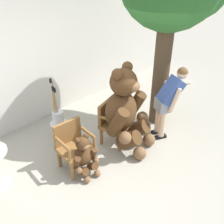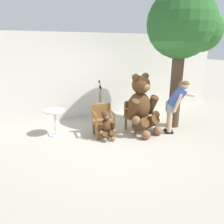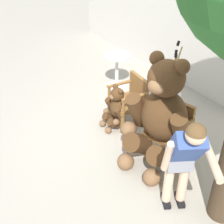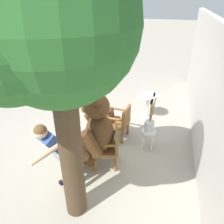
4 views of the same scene
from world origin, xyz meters
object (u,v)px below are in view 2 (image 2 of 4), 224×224
at_px(brush_bucket, 101,106).
at_px(white_stool, 101,114).
at_px(wooden_chair_left, 103,119).
at_px(wooden_chair_right, 135,115).
at_px(teddy_bear_small, 107,125).
at_px(round_side_table, 55,119).
at_px(patio_tree, 185,27).
at_px(person_visitor, 176,102).
at_px(teddy_bear_large, 141,105).

bearing_deg(brush_bucket, white_stool, -39.18).
xyz_separation_m(wooden_chair_left, wooden_chair_right, (1.01, -0.00, 0.00)).
xyz_separation_m(teddy_bear_small, white_stool, (0.25, 1.02, -0.03)).
distance_m(white_stool, brush_bucket, 0.28).
height_order(white_stool, round_side_table, round_side_table).
relative_size(white_stool, patio_tree, 0.12).
height_order(white_stool, brush_bucket, brush_bucket).
relative_size(teddy_bear_small, round_side_table, 1.09).
bearing_deg(white_stool, person_visitor, -40.35).
bearing_deg(teddy_bear_large, white_stool, 128.89).
relative_size(wooden_chair_left, person_visitor, 0.57).
distance_m(person_visitor, brush_bucket, 2.20).
bearing_deg(round_side_table, person_visitor, -21.43).
bearing_deg(teddy_bear_large, wooden_chair_left, 165.64).
xyz_separation_m(person_visitor, white_stool, (-1.66, 1.41, -0.54)).
bearing_deg(wooden_chair_left, teddy_bear_small, -92.13).
bearing_deg(patio_tree, wooden_chair_right, 168.44).
bearing_deg(wooden_chair_left, teddy_bear_large, -14.36).
distance_m(brush_bucket, round_side_table, 1.46).
height_order(teddy_bear_large, teddy_bear_small, teddy_bear_large).
bearing_deg(wooden_chair_right, teddy_bear_small, -164.62).
relative_size(teddy_bear_small, white_stool, 1.70).
relative_size(teddy_bear_large, brush_bucket, 1.78).
relative_size(brush_bucket, patio_tree, 0.24).
height_order(person_visitor, patio_tree, patio_tree).
height_order(wooden_chair_left, person_visitor, person_visitor).
relative_size(round_side_table, patio_tree, 0.18).
distance_m(teddy_bear_small, round_side_table, 1.45).
bearing_deg(teddy_bear_small, person_visitor, -11.50).
relative_size(person_visitor, white_stool, 3.26).
height_order(teddy_bear_large, brush_bucket, teddy_bear_large).
bearing_deg(teddy_bear_large, patio_tree, -0.03).
distance_m(teddy_bear_large, teddy_bear_small, 1.15).
height_order(white_stool, patio_tree, patio_tree).
bearing_deg(teddy_bear_large, wooden_chair_right, 97.86).
relative_size(person_visitor, brush_bucket, 1.58).
bearing_deg(person_visitor, round_side_table, 158.57).
bearing_deg(person_visitor, wooden_chair_right, 142.86).
xyz_separation_m(teddy_bear_large, round_side_table, (-2.25, 0.81, -0.38)).
relative_size(teddy_bear_large, person_visitor, 1.13).
height_order(wooden_chair_right, round_side_table, wooden_chair_right).
xyz_separation_m(wooden_chair_left, teddy_bear_small, (-0.01, -0.28, -0.08)).
height_order(wooden_chair_left, white_stool, wooden_chair_left).
bearing_deg(white_stool, patio_tree, -25.82).
bearing_deg(wooden_chair_right, white_stool, 136.33).
xyz_separation_m(teddy_bear_large, patio_tree, (1.27, -0.00, 2.05)).
xyz_separation_m(teddy_bear_small, brush_bucket, (0.24, 1.03, 0.25)).
bearing_deg(wooden_chair_right, brush_bucket, 136.34).
relative_size(wooden_chair_left, brush_bucket, 0.91).
height_order(teddy_bear_large, round_side_table, teddy_bear_large).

